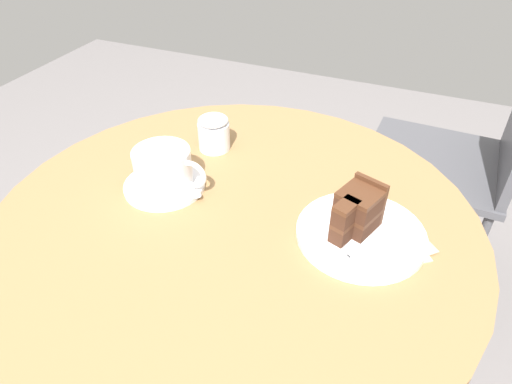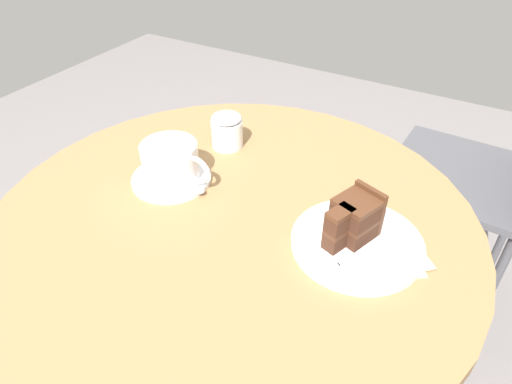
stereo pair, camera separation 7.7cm
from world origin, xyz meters
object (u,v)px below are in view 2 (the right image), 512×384
cafe_chair (502,166)px  napkin (377,250)px  saucer (172,179)px  teaspoon (197,181)px  fork (350,261)px  cake_slice (354,219)px  cake_plate (357,243)px  sugar_pot (227,130)px  coffee_cup (171,160)px

cafe_chair → napkin: bearing=-11.7°
saucer → teaspoon: teaspoon is taller
napkin → fork: bearing=-113.6°
saucer → cafe_chair: size_ratio=0.17×
teaspoon → cake_slice: (0.30, 0.00, 0.04)m
cake_plate → sugar_pot: size_ratio=2.78×
napkin → cafe_chair: bearing=76.1°
saucer → sugar_pot: size_ratio=1.99×
cafe_chair → saucer: bearing=-38.5°
saucer → coffee_cup: 0.04m
teaspoon → cake_slice: size_ratio=0.86×
sugar_pot → napkin: bearing=-21.4°
sugar_pot → fork: bearing=-30.2°
saucer → cake_plate: size_ratio=0.71×
saucer → cake_plate: cake_plate is taller
cake_plate → sugar_pot: sugar_pot is taller
teaspoon → fork: (0.32, -0.05, 0.00)m
coffee_cup → cake_plate: (0.36, 0.00, -0.04)m
cake_plate → sugar_pot: 0.37m
fork → napkin: (0.02, 0.06, -0.01)m
cake_slice → sugar_pot: (-0.33, 0.15, -0.01)m
cake_slice → cafe_chair: bearing=72.3°
coffee_cup → fork: bearing=-7.2°
cake_slice → cafe_chair: 0.69m
napkin → sugar_pot: sugar_pot is taller
teaspoon → napkin: 0.34m
cake_plate → sugar_pot: bearing=156.0°
saucer → cafe_chair: cafe_chair is taller
napkin → sugar_pot: size_ratio=2.47×
coffee_cup → sugar_pot: (0.02, 0.15, -0.01)m
saucer → sugar_pot: 0.16m
teaspoon → sugar_pot: size_ratio=1.18×
coffee_cup → fork: (0.37, -0.05, -0.03)m
cake_plate → fork: size_ratio=1.55×
cake_slice → napkin: bearing=0.7°
cake_plate → napkin: (0.03, 0.01, -0.00)m
teaspoon → cafe_chair: 0.82m
coffee_cup → teaspoon: bearing=9.2°
sugar_pot → coffee_cup: bearing=-98.0°
cafe_chair → fork: bearing=-12.5°
teaspoon → napkin: size_ratio=0.48×
saucer → coffee_cup: size_ratio=1.06×
cake_slice → fork: cake_slice is taller
coffee_cup → cake_slice: 0.35m
cake_slice → fork: size_ratio=0.77×
teaspoon → fork: bearing=40.2°
coffee_cup → napkin: 0.40m
cake_plate → cafe_chair: size_ratio=0.24×
cake_plate → cake_slice: size_ratio=2.03×
saucer → cake_slice: cake_slice is taller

